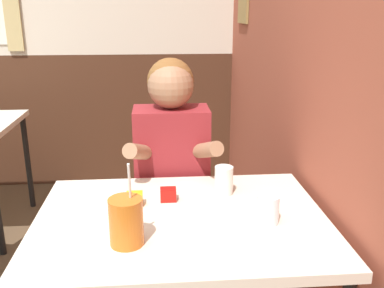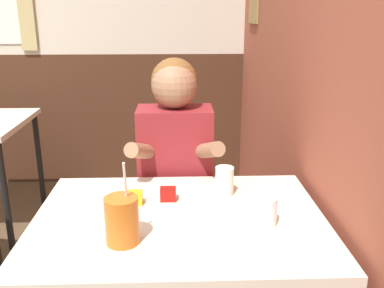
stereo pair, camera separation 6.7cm
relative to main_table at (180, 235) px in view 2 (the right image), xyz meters
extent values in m
cube|color=#9E4C38|center=(0.58, 0.93, 0.67)|extent=(0.06, 4.48, 2.70)
cube|color=olive|center=(0.54, 1.73, 0.77)|extent=(0.02, 0.31, 0.19)
cube|color=#472819|center=(-0.94, 2.20, -0.13)|extent=(5.97, 0.06, 1.10)
cube|color=beige|center=(0.00, 0.00, 0.05)|extent=(1.03, 0.75, 0.04)
cylinder|color=black|center=(-0.47, 0.34, -0.32)|extent=(0.04, 0.04, 0.71)
cylinder|color=black|center=(0.47, 0.34, -0.32)|extent=(0.04, 0.04, 0.71)
cylinder|color=black|center=(-1.05, 1.06, -0.32)|extent=(0.04, 0.04, 0.71)
cylinder|color=black|center=(-1.05, 1.73, -0.32)|extent=(0.04, 0.04, 0.71)
cube|color=maroon|center=(-0.01, 0.51, -0.44)|extent=(0.31, 0.20, 0.47)
cube|color=maroon|center=(-0.01, 0.51, 0.07)|extent=(0.34, 0.20, 0.55)
sphere|color=brown|center=(-0.01, 0.54, 0.46)|extent=(0.21, 0.21, 0.21)
sphere|color=#9E7051|center=(-0.01, 0.51, 0.45)|extent=(0.20, 0.20, 0.20)
cylinder|color=#9E7051|center=(-0.15, 0.37, 0.19)|extent=(0.14, 0.27, 0.15)
cylinder|color=#9E7051|center=(0.12, 0.37, 0.19)|extent=(0.14, 0.27, 0.15)
cylinder|color=#C6661E|center=(-0.18, -0.16, 0.15)|extent=(0.11, 0.11, 0.15)
cylinder|color=white|center=(-0.16, -0.16, 0.27)|extent=(0.01, 0.04, 0.14)
cylinder|color=silver|center=(0.29, -0.06, 0.12)|extent=(0.08, 0.08, 0.10)
cylinder|color=silver|center=(0.18, 0.19, 0.13)|extent=(0.07, 0.07, 0.11)
cube|color=#B7140F|center=(-0.04, 0.14, 0.10)|extent=(0.06, 0.04, 0.05)
cube|color=yellow|center=(-0.17, 0.11, 0.10)|extent=(0.06, 0.04, 0.05)
camera|label=1|loc=(-0.07, -1.36, 0.77)|focal=40.00mm
camera|label=2|loc=(0.00, -1.36, 0.77)|focal=40.00mm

